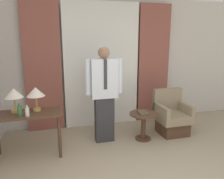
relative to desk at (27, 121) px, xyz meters
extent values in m
cube|color=beige|center=(1.44, 1.18, 0.75)|extent=(10.00, 0.06, 2.70)
cube|color=white|center=(1.44, 1.05, 0.69)|extent=(1.58, 0.06, 2.58)
cube|color=brown|center=(0.25, 1.05, 0.69)|extent=(0.71, 0.06, 2.58)
cube|color=brown|center=(2.63, 1.05, 0.69)|extent=(0.71, 0.06, 2.58)
cube|color=#4C3323|center=(0.00, 0.00, 0.11)|extent=(1.08, 0.48, 0.03)
cylinder|color=#4C3323|center=(0.48, -0.18, -0.25)|extent=(0.05, 0.05, 0.69)
cylinder|color=#4C3323|center=(0.48, 0.18, -0.25)|extent=(0.05, 0.05, 0.69)
cylinder|color=tan|center=(-0.16, 0.08, 0.15)|extent=(0.12, 0.12, 0.04)
cylinder|color=tan|center=(-0.16, 0.08, 0.27)|extent=(0.02, 0.02, 0.20)
cone|color=silver|center=(-0.16, 0.08, 0.44)|extent=(0.28, 0.28, 0.14)
cylinder|color=tan|center=(0.16, 0.08, 0.15)|extent=(0.12, 0.12, 0.04)
cylinder|color=tan|center=(0.16, 0.08, 0.27)|extent=(0.02, 0.02, 0.20)
cone|color=silver|center=(0.16, 0.08, 0.44)|extent=(0.28, 0.28, 0.14)
cylinder|color=#336638|center=(-0.07, -0.12, 0.20)|extent=(0.06, 0.06, 0.16)
cylinder|color=#336638|center=(-0.07, -0.12, 0.30)|extent=(0.03, 0.03, 0.04)
cylinder|color=silver|center=(0.04, -0.15, 0.19)|extent=(0.06, 0.06, 0.13)
cylinder|color=silver|center=(0.04, -0.15, 0.27)|extent=(0.03, 0.03, 0.04)
cube|color=#2D2D33|center=(1.29, 0.23, -0.19)|extent=(0.33, 0.18, 0.82)
cube|color=silver|center=(1.29, 0.23, 0.57)|extent=(0.46, 0.21, 0.69)
cube|color=#333338|center=(1.29, 0.11, 0.66)|extent=(0.06, 0.01, 0.52)
cylinder|color=silver|center=(1.01, 0.23, 0.60)|extent=(0.10, 0.10, 0.62)
cylinder|color=silver|center=(1.58, 0.23, 0.60)|extent=(0.10, 0.10, 0.62)
sphere|color=#936B51|center=(1.29, 0.23, 1.01)|extent=(0.20, 0.20, 0.20)
cube|color=#4C3323|center=(2.66, 0.17, -0.47)|extent=(0.51, 0.49, 0.26)
cube|color=gray|center=(2.66, 0.17, -0.25)|extent=(0.60, 0.58, 0.16)
cube|color=gray|center=(2.66, 0.42, 0.05)|extent=(0.60, 0.10, 0.44)
cube|color=gray|center=(2.40, 0.17, -0.08)|extent=(0.08, 0.58, 0.18)
cube|color=gray|center=(2.92, 0.17, -0.08)|extent=(0.08, 0.58, 0.18)
cylinder|color=#4C3323|center=(2.00, 0.08, -0.59)|extent=(0.29, 0.29, 0.02)
cylinder|color=#4C3323|center=(2.00, 0.08, -0.35)|extent=(0.08, 0.08, 0.49)
cylinder|color=#4C3323|center=(2.00, 0.08, -0.10)|extent=(0.52, 0.52, 0.03)
cube|color=brown|center=(1.98, 0.08, -0.07)|extent=(0.16, 0.25, 0.03)
camera|label=1|loc=(0.44, -3.43, 1.23)|focal=35.00mm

